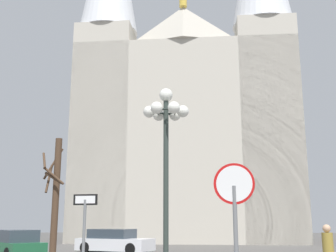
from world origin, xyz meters
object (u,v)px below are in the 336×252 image
object	(u,v)px
cathedral	(187,116)
parked_car_far_white	(114,241)
parked_car_near_green	(14,245)
pedestrian_walking	(328,248)
stop_sign	(235,213)
one_way_arrow_sign	(84,236)
street_lamp	(166,138)
bare_tree	(55,198)

from	to	relation	value
cathedral	parked_car_far_white	bearing A→B (deg)	-106.74
parked_car_near_green	pedestrian_walking	distance (m)	15.58
parked_car_near_green	cathedral	bearing A→B (deg)	64.43
cathedral	stop_sign	bearing A→B (deg)	-88.21
stop_sign	parked_car_far_white	bearing A→B (deg)	106.47
cathedral	pedestrian_walking	bearing A→B (deg)	-80.95
pedestrian_walking	cathedral	bearing A→B (deg)	99.05
one_way_arrow_sign	parked_car_near_green	bearing A→B (deg)	118.69
street_lamp	parked_car_far_white	distance (m)	13.85
stop_sign	street_lamp	world-z (taller)	street_lamp
pedestrian_walking	one_way_arrow_sign	bearing A→B (deg)	-152.16
parked_car_near_green	parked_car_far_white	distance (m)	5.95
cathedral	one_way_arrow_sign	size ratio (longest dim) A/B	14.82
cathedral	street_lamp	size ratio (longest dim) A/B	6.12
cathedral	parked_car_near_green	size ratio (longest dim) A/B	8.52
one_way_arrow_sign	bare_tree	size ratio (longest dim) A/B	0.47
cathedral	street_lamp	xyz separation A→B (m)	(-0.51, -27.09, -7.40)
stop_sign	one_way_arrow_sign	size ratio (longest dim) A/B	1.17
stop_sign	street_lamp	bearing A→B (deg)	106.36
stop_sign	street_lamp	size ratio (longest dim) A/B	0.48
one_way_arrow_sign	bare_tree	bearing A→B (deg)	112.75
street_lamp	cathedral	bearing A→B (deg)	88.92
one_way_arrow_sign	cathedral	bearing A→B (deg)	85.85
cathedral	bare_tree	world-z (taller)	cathedral
parked_car_far_white	stop_sign	bearing A→B (deg)	-73.53
one_way_arrow_sign	stop_sign	bearing A→B (deg)	-32.41
street_lamp	parked_car_near_green	world-z (taller)	street_lamp
cathedral	bare_tree	bearing A→B (deg)	-102.94
bare_tree	cathedral	bearing A→B (deg)	77.06
one_way_arrow_sign	pedestrian_walking	world-z (taller)	one_way_arrow_sign
cathedral	street_lamp	world-z (taller)	cathedral
one_way_arrow_sign	parked_car_near_green	world-z (taller)	one_way_arrow_sign
parked_car_near_green	stop_sign	bearing A→B (deg)	-55.15
stop_sign	bare_tree	distance (m)	11.29
stop_sign	parked_car_near_green	size ratio (longest dim) A/B	0.67
parked_car_far_white	cathedral	bearing A→B (deg)	73.26
street_lamp	pedestrian_walking	size ratio (longest dim) A/B	3.39
cathedral	parked_car_far_white	distance (m)	18.64
stop_sign	parked_car_far_white	distance (m)	18.78
cathedral	parked_car_near_green	bearing A→B (deg)	-115.57
one_way_arrow_sign	street_lamp	bearing A→B (deg)	61.87
parked_car_near_green	pedestrian_walking	bearing A→B (deg)	-33.32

